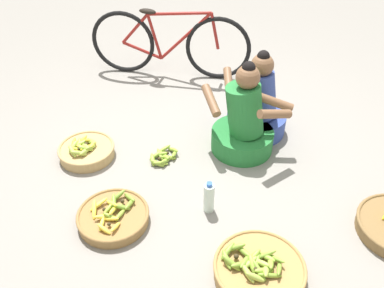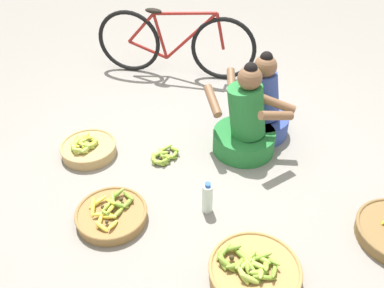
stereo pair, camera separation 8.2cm
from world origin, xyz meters
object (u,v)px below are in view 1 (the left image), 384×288
bicycle_leaning (170,44)px  water_bottle (209,197)px  banana_basket_near_vendor (113,216)px  banana_basket_mid_left (259,269)px  banana_basket_back_left (86,150)px  vendor_woman_behind (257,107)px  loose_bananas_mid_right (163,157)px  vendor_woman_front (243,123)px

bicycle_leaning → water_bottle: 2.06m
banana_basket_near_vendor → banana_basket_mid_left: bearing=-7.2°
banana_basket_back_left → water_bottle: bearing=-13.8°
vendor_woman_behind → bicycle_leaning: size_ratio=0.46×
loose_bananas_mid_right → bicycle_leaning: bearing=107.3°
vendor_woman_front → bicycle_leaning: (-1.02, 1.05, 0.10)m
banana_basket_back_left → banana_basket_near_vendor: 0.79m
banana_basket_back_left → water_bottle: (1.13, -0.28, 0.06)m
bicycle_leaning → banana_basket_back_left: 1.58m
loose_bananas_mid_right → water_bottle: 0.67m
bicycle_leaning → banana_basket_mid_left: bicycle_leaning is taller
water_bottle → banana_basket_near_vendor: bearing=-153.1°
vendor_woman_behind → banana_basket_mid_left: (0.30, -1.49, -0.19)m
banana_basket_near_vendor → water_bottle: 0.68m
vendor_woman_front → banana_basket_near_vendor: size_ratio=1.62×
banana_basket_mid_left → water_bottle: (-0.44, 0.44, 0.06)m
vendor_woman_front → banana_basket_near_vendor: 1.29m
vendor_woman_behind → bicycle_leaning: 1.33m
banana_basket_near_vendor → water_bottle: water_bottle is taller
banana_basket_near_vendor → loose_bananas_mid_right: size_ratio=1.72×
bicycle_leaning → loose_bananas_mid_right: 1.49m
vendor_woman_front → banana_basket_mid_left: bearing=-73.2°
vendor_woman_behind → banana_basket_back_left: size_ratio=1.68×
vendor_woman_front → bicycle_leaning: bearing=134.2°
vendor_woman_front → vendor_woman_behind: 0.30m
bicycle_leaning → loose_bananas_mid_right: size_ratio=5.76×
vendor_woman_behind → bicycle_leaning: (-1.08, 0.76, 0.11)m
water_bottle → vendor_woman_behind: bearing=82.6°
banana_basket_back_left → loose_bananas_mid_right: banana_basket_back_left is taller
bicycle_leaning → water_bottle: size_ratio=6.48×
banana_basket_back_left → bicycle_leaning: bearing=83.1°
vendor_woman_behind → water_bottle: 1.07m
bicycle_leaning → banana_basket_near_vendor: (0.34, -2.12, -0.31)m
bicycle_leaning → banana_basket_back_left: size_ratio=3.64×
vendor_woman_behind → banana_basket_mid_left: 1.54m
vendor_woman_front → banana_basket_back_left: bearing=-157.9°
banana_basket_mid_left → water_bottle: bearing=135.1°
vendor_woman_front → water_bottle: vendor_woman_front is taller
vendor_woman_front → banana_basket_back_left: vendor_woman_front is taller
bicycle_leaning → banana_basket_mid_left: 2.66m
vendor_woman_front → water_bottle: size_ratio=3.13×
banana_basket_mid_left → banana_basket_back_left: bearing=155.5°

